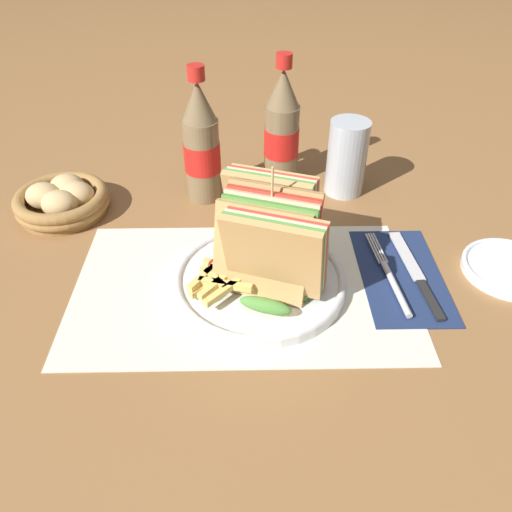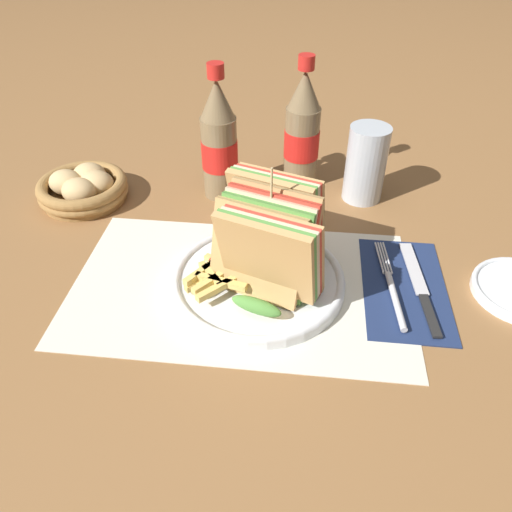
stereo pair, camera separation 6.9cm
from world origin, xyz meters
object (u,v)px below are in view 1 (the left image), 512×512
(coke_bottle_far, at_px, (282,131))
(bread_basket, at_px, (62,200))
(knife, at_px, (416,273))
(side_saucer, at_px, (509,268))
(club_sandwich, at_px, (272,235))
(plate_main, at_px, (256,282))
(glass_near, at_px, (346,162))
(coke_bottle_near, at_px, (201,145))
(fork, at_px, (391,279))

(coke_bottle_far, bearing_deg, bread_basket, -164.67)
(knife, xyz_separation_m, side_saucer, (0.14, 0.01, 0.00))
(club_sandwich, xyz_separation_m, coke_bottle_far, (0.03, 0.28, 0.02))
(knife, bearing_deg, plate_main, 179.51)
(coke_bottle_far, height_order, side_saucer, coke_bottle_far)
(knife, relative_size, glass_near, 1.46)
(plate_main, xyz_separation_m, glass_near, (0.16, 0.26, 0.05))
(club_sandwich, distance_m, coke_bottle_near, 0.25)
(bread_basket, xyz_separation_m, side_saucer, (0.69, -0.17, -0.02))
(plate_main, relative_size, knife, 1.26)
(plate_main, xyz_separation_m, fork, (0.19, 0.00, -0.00))
(coke_bottle_far, distance_m, side_saucer, 0.43)
(knife, height_order, coke_bottle_far, coke_bottle_far)
(club_sandwich, relative_size, knife, 1.17)
(plate_main, height_order, coke_bottle_near, coke_bottle_near)
(plate_main, distance_m, glass_near, 0.31)
(coke_bottle_near, xyz_separation_m, glass_near, (0.25, 0.01, -0.04))
(plate_main, distance_m, bread_basket, 0.38)
(glass_near, xyz_separation_m, bread_basket, (-0.48, -0.06, -0.03))
(club_sandwich, distance_m, fork, 0.18)
(club_sandwich, bearing_deg, glass_near, 59.67)
(coke_bottle_near, height_order, side_saucer, coke_bottle_near)
(knife, height_order, glass_near, glass_near)
(fork, bearing_deg, club_sandwich, 170.55)
(plate_main, distance_m, side_saucer, 0.37)
(glass_near, bearing_deg, knife, -73.89)
(glass_near, bearing_deg, plate_main, -122.23)
(coke_bottle_far, height_order, glass_near, coke_bottle_far)
(coke_bottle_near, bearing_deg, bread_basket, -168.63)
(fork, height_order, glass_near, glass_near)
(fork, distance_m, bread_basket, 0.55)
(plate_main, height_order, side_saucer, plate_main)
(fork, xyz_separation_m, coke_bottle_near, (-0.28, 0.24, 0.09))
(plate_main, height_order, coke_bottle_far, coke_bottle_far)
(fork, height_order, coke_bottle_near, coke_bottle_near)
(bread_basket, bearing_deg, glass_near, 7.24)
(coke_bottle_far, height_order, bread_basket, coke_bottle_far)
(fork, height_order, side_saucer, same)
(knife, bearing_deg, bread_basket, 157.14)
(fork, relative_size, glass_near, 1.38)
(plate_main, relative_size, fork, 1.33)
(club_sandwich, bearing_deg, knife, 0.69)
(coke_bottle_near, distance_m, coke_bottle_far, 0.15)
(knife, distance_m, coke_bottle_far, 0.34)
(club_sandwich, distance_m, side_saucer, 0.35)
(club_sandwich, height_order, knife, club_sandwich)
(coke_bottle_near, bearing_deg, knife, -35.16)
(coke_bottle_far, bearing_deg, coke_bottle_near, -158.22)
(glass_near, bearing_deg, club_sandwich, -120.33)
(knife, bearing_deg, fork, -163.94)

